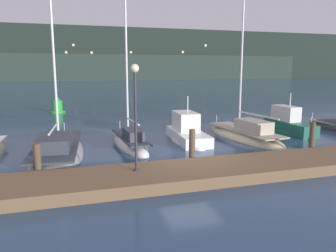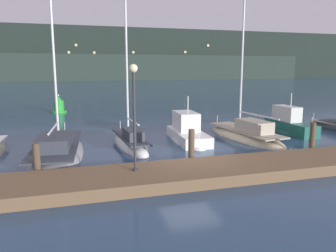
# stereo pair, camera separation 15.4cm
# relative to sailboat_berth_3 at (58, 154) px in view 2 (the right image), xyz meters

# --- Properties ---
(ground_plane) EXTENTS (400.00, 400.00, 0.00)m
(ground_plane) POSITION_rel_sailboat_berth_3_xyz_m (5.91, -3.22, -0.11)
(ground_plane) COLOR navy
(dock) EXTENTS (33.93, 2.80, 0.45)m
(dock) POSITION_rel_sailboat_berth_3_xyz_m (5.91, -5.02, 0.12)
(dock) COLOR brown
(dock) RESTS_ON ground
(mooring_pile_1) EXTENTS (0.28, 0.28, 1.47)m
(mooring_pile_1) POSITION_rel_sailboat_berth_3_xyz_m (-0.63, -3.37, 0.63)
(mooring_pile_1) COLOR #4C3D2D
(mooring_pile_1) RESTS_ON ground
(mooring_pile_2) EXTENTS (0.28, 0.28, 1.69)m
(mooring_pile_2) POSITION_rel_sailboat_berth_3_xyz_m (5.91, -3.37, 0.74)
(mooring_pile_2) COLOR #4C3D2D
(mooring_pile_2) RESTS_ON ground
(mooring_pile_3) EXTENTS (0.28, 0.28, 1.69)m
(mooring_pile_3) POSITION_rel_sailboat_berth_3_xyz_m (12.45, -3.37, 0.74)
(mooring_pile_3) COLOR #4C3D2D
(mooring_pile_3) RESTS_ON ground
(sailboat_berth_3) EXTENTS (3.14, 8.41, 10.63)m
(sailboat_berth_3) POSITION_rel_sailboat_berth_3_xyz_m (0.00, 0.00, 0.00)
(sailboat_berth_3) COLOR gray
(sailboat_berth_3) RESTS_ON ground
(sailboat_berth_4) EXTENTS (1.72, 6.08, 9.61)m
(sailboat_berth_4) POSITION_rel_sailboat_berth_3_xyz_m (3.91, 1.20, 0.03)
(sailboat_berth_4) COLOR white
(sailboat_berth_4) RESTS_ON ground
(motorboat_berth_5) EXTENTS (2.02, 5.05, 3.30)m
(motorboat_berth_5) POSITION_rel_sailboat_berth_3_xyz_m (7.49, 1.51, 0.17)
(motorboat_berth_5) COLOR white
(motorboat_berth_5) RESTS_ON ground
(sailboat_berth_6) EXTENTS (2.85, 7.46, 9.77)m
(sailboat_berth_6) POSITION_rel_sailboat_berth_3_xyz_m (11.24, 1.15, 0.03)
(sailboat_berth_6) COLOR beige
(sailboat_berth_6) RESTS_ON ground
(motorboat_berth_7) EXTENTS (1.51, 4.72, 3.35)m
(motorboat_berth_7) POSITION_rel_sailboat_berth_3_xyz_m (14.99, 1.82, 0.20)
(motorboat_berth_7) COLOR #195647
(motorboat_berth_7) RESTS_ON ground
(channel_buoy) EXTENTS (1.48, 1.48, 1.80)m
(channel_buoy) POSITION_rel_sailboat_berth_3_xyz_m (-0.47, 17.46, 0.54)
(channel_buoy) COLOR green
(channel_buoy) RESTS_ON ground
(dock_lamppost) EXTENTS (0.32, 0.32, 4.10)m
(dock_lamppost) POSITION_rel_sailboat_berth_3_xyz_m (3.07, -4.74, 3.07)
(dock_lamppost) COLOR #2D2D33
(dock_lamppost) RESTS_ON dock
(hillside_backdrop) EXTENTS (240.00, 23.00, 19.14)m
(hillside_backdrop) POSITION_rel_sailboat_berth_3_xyz_m (7.54, 111.91, 8.70)
(hillside_backdrop) COLOR #1E2823
(hillside_backdrop) RESTS_ON ground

